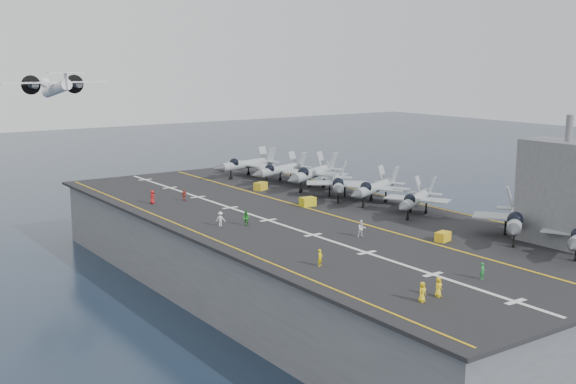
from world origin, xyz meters
TOP-DOWN VIEW (x-y plane):
  - ground at (0.00, 0.00)m, footprint 500.00×500.00m
  - hull at (0.00, 0.00)m, footprint 36.00×90.00m
  - flight_deck at (0.00, 0.00)m, footprint 38.00×92.00m
  - foul_line at (3.00, 0.00)m, footprint 0.35×90.00m
  - landing_centerline at (-6.00, 0.00)m, footprint 0.50×90.00m
  - deck_edge_port at (-17.00, 0.00)m, footprint 0.25×90.00m
  - deck_edge_stbd at (18.50, 0.00)m, footprint 0.25×90.00m
  - island_superstructure at (15.00, -30.00)m, footprint 5.00×10.00m
  - fighter_jet_1 at (12.87, -25.21)m, footprint 18.40×17.16m
  - fighter_jet_3 at (12.59, -8.69)m, footprint 15.96×14.28m
  - fighter_jet_4 at (13.44, 0.75)m, footprint 16.89×14.55m
  - fighter_jet_5 at (11.36, 6.99)m, footprint 16.28×17.23m
  - fighter_jet_6 at (13.17, 15.81)m, footprint 18.84×16.62m
  - fighter_jet_7 at (12.10, 23.73)m, footprint 16.27×13.40m
  - fighter_jet_8 at (10.65, 32.45)m, footprint 16.13×12.46m
  - tow_cart_a at (4.76, -21.17)m, footprint 2.13×1.66m
  - tow_cart_b at (3.91, 4.59)m, footprint 2.24×1.51m
  - tow_cart_c at (5.33, 19.58)m, footprint 2.54×2.15m
  - crew_0 at (-12.81, -35.28)m, footprint 1.25×0.98m
  - crew_1 at (-13.42, -21.19)m, footprint 1.28×1.09m
  - crew_2 at (-10.03, -1.04)m, footprint 1.32×1.42m
  - crew_3 at (-12.94, 0.55)m, footprint 1.36×1.36m
  - crew_4 at (-9.07, 18.53)m, footprint 1.24×1.26m
  - crew_5 at (-13.99, 19.18)m, footprint 1.02×1.34m
  - crew_6 at (-3.20, -33.87)m, footprint 1.19×1.00m
  - crew_7 at (-1.75, -14.12)m, footprint 1.45×1.19m
  - transport_plane at (-13.55, 63.70)m, footprint 20.92×14.35m
  - crew_8 at (-10.58, -35.09)m, footprint 1.25×0.98m

SIDE VIEW (x-z plane):
  - ground at x=0.00m, z-range 0.00..0.00m
  - hull at x=0.00m, z-range 0.00..10.00m
  - flight_deck at x=0.00m, z-range 10.00..10.40m
  - foul_line at x=3.00m, z-range 10.41..10.43m
  - landing_centerline at x=-6.00m, z-range 10.41..10.43m
  - deck_edge_port at x=-17.00m, z-range 10.41..10.43m
  - deck_edge_stbd at x=18.50m, z-range 10.41..10.43m
  - tow_cart_a at x=4.76m, z-range 10.40..11.53m
  - tow_cart_c at x=5.33m, z-range 10.40..11.69m
  - tow_cart_b at x=3.91m, z-range 10.40..11.71m
  - crew_6 at x=-3.20m, z-range 10.40..12.09m
  - crew_4 at x=-9.07m, z-range 10.40..12.17m
  - crew_1 at x=-13.42m, z-range 10.40..12.20m
  - crew_0 at x=-12.81m, z-range 10.40..12.24m
  - crew_8 at x=-10.58m, z-range 10.40..12.24m
  - crew_3 at x=-12.94m, z-range 10.40..12.32m
  - crew_2 at x=-10.03m, z-range 10.40..12.37m
  - crew_5 at x=-13.99m, z-range 10.40..12.43m
  - crew_7 at x=-1.75m, z-range 10.40..12.47m
  - fighter_jet_3 at x=12.59m, z-range 10.40..15.02m
  - fighter_jet_7 at x=12.10m, z-range 10.40..15.25m
  - fighter_jet_4 at x=13.44m, z-range 10.40..15.34m
  - fighter_jet_5 at x=11.36m, z-range 10.40..15.39m
  - fighter_jet_8 at x=10.65m, z-range 10.40..15.41m
  - fighter_jet_1 at x=12.87m, z-range 10.40..15.72m
  - fighter_jet_6 at x=13.17m, z-range 10.40..15.87m
  - island_superstructure at x=15.00m, z-range 10.40..25.40m
  - transport_plane at x=-13.55m, z-range 23.41..28.33m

